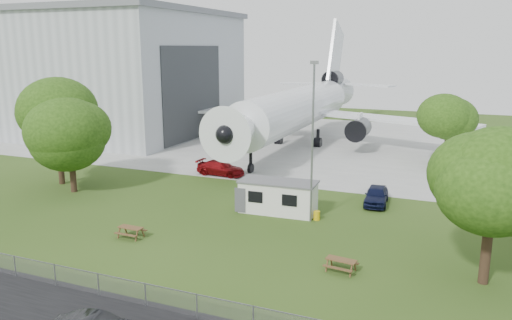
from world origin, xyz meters
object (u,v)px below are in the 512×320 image
at_px(hangar, 88,71).
at_px(picnic_east, 341,271).
at_px(airliner, 300,106).
at_px(picnic_west, 131,237).
at_px(site_cabin, 278,197).

relative_size(hangar, picnic_east, 23.89).
bearing_deg(hangar, picnic_east, -36.74).
height_order(airliner, picnic_east, airliner).
bearing_deg(picnic_west, hangar, 134.19).
xyz_separation_m(airliner, picnic_west, (-0.54, -37.68, -5.27)).
xyz_separation_m(hangar, airliner, (35.97, -0.14, -4.14)).
relative_size(site_cabin, picnic_east, 3.79).
xyz_separation_m(picnic_west, picnic_east, (14.89, 0.25, 0.00)).
distance_m(site_cabin, picnic_west, 12.00).
bearing_deg(picnic_east, airliner, 118.19).
relative_size(picnic_west, picnic_east, 1.00).
distance_m(hangar, airliner, 36.21).
relative_size(hangar, picnic_west, 23.89).
bearing_deg(picnic_west, site_cabin, 50.81).
xyz_separation_m(airliner, site_cabin, (7.17, -28.57, -3.96)).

